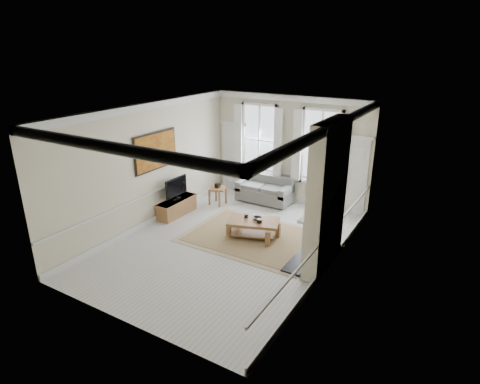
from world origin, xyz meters
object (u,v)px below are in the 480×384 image
Objects in this scene: side_table at (218,191)px; coffee_table at (253,223)px; sofa at (265,191)px; tv_stand at (177,207)px.

side_table is 2.58m from coffee_table.
coffee_table is (0.93, -2.47, 0.06)m from sofa.
side_table reaches higher than tv_stand.
side_table is at bearing 126.15° from coffee_table.
side_table is 0.40× the size of coffee_table.
coffee_table is at bearing -69.34° from sofa.
sofa is 1.55m from side_table.
sofa is 2.93× the size of side_table.
coffee_table is at bearing -3.09° from tv_stand.
sofa is 2.92m from tv_stand.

